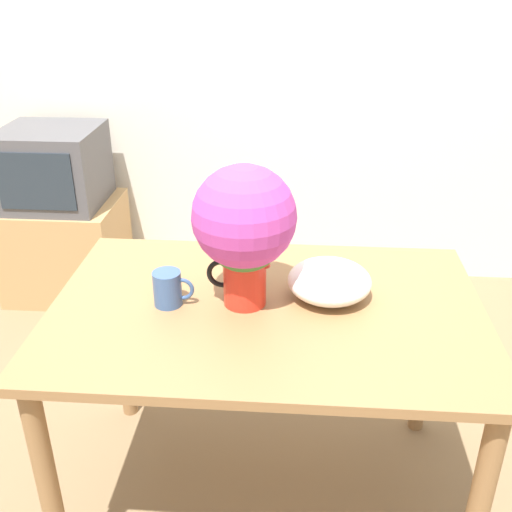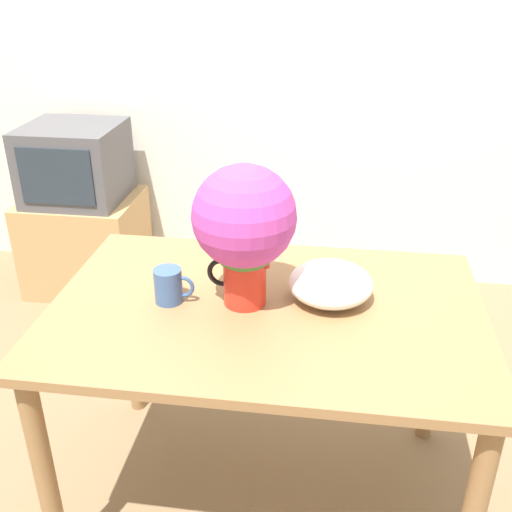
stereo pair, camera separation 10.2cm
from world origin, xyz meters
The scene contains 8 objects.
ground_plane centered at (0.00, 0.00, 0.00)m, with size 12.00×12.00×0.00m, color #7F6647.
wall_back centered at (0.00, 1.62, 1.30)m, with size 8.00×0.05×2.60m.
table centered at (0.10, -0.10, 0.67)m, with size 1.30×0.87×0.78m.
flower_vase centered at (0.03, -0.08, 1.03)m, with size 0.30×0.30×0.43m.
coffee_mug centered at (-0.19, -0.11, 0.83)m, with size 0.12×0.09×0.11m.
white_bowl centered at (0.29, -0.03, 0.83)m, with size 0.26×0.26×0.11m.
tv_stand centered at (-1.10, 1.27, 0.27)m, with size 0.61×0.50×0.53m.
tv_set centered at (-1.10, 1.27, 0.73)m, with size 0.49×0.47×0.40m.
Camera 1 is at (0.18, -1.64, 1.72)m, focal length 42.00 mm.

